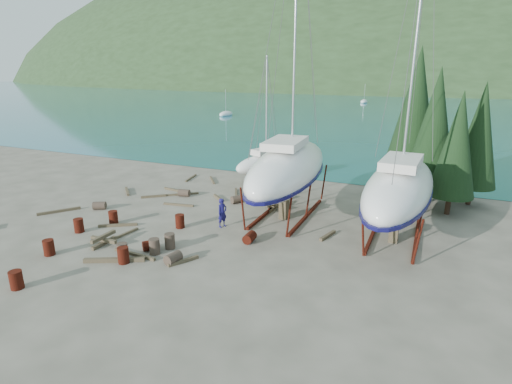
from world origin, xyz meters
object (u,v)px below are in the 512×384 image
at_px(small_sailboat_shore, 265,163).
at_px(worker, 222,213).
at_px(large_sailboat_near, 288,168).
at_px(large_sailboat_far, 399,188).

xyz_separation_m(small_sailboat_shore, worker, (1.63, -10.98, -0.85)).
relative_size(large_sailboat_near, small_sailboat_shore, 1.94).
distance_m(large_sailboat_near, small_sailboat_shore, 8.79).
bearing_deg(small_sailboat_shore, worker, -61.38).
xyz_separation_m(large_sailboat_far, worker, (-10.33, -2.67, -2.18)).
bearing_deg(small_sailboat_shore, large_sailboat_far, -14.64).
distance_m(small_sailboat_shore, worker, 11.14).
bearing_deg(large_sailboat_far, large_sailboat_near, 175.39).
bearing_deg(large_sailboat_near, worker, -133.34).
relative_size(large_sailboat_far, small_sailboat_shore, 1.76).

